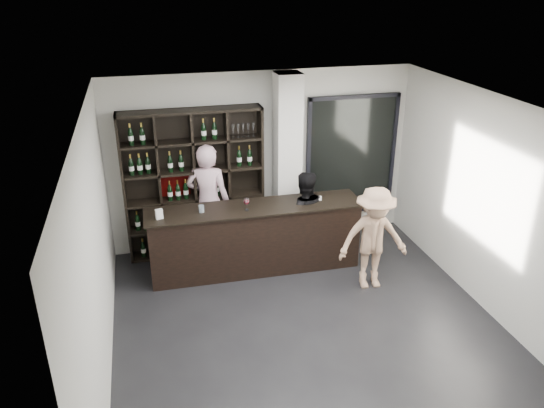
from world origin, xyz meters
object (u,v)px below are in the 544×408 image
object	(u,v)px
tasting_counter	(255,238)
customer	(373,239)
taster_black	(303,217)
taster_pink	(208,201)
wine_shelf	(194,184)

from	to	relation	value
tasting_counter	customer	size ratio (longest dim) A/B	2.08
tasting_counter	taster_black	xyz separation A→B (m)	(0.80, 0.10, 0.22)
customer	taster_pink	bearing A→B (deg)	149.55
wine_shelf	tasting_counter	world-z (taller)	wine_shelf
wine_shelf	taster_black	size ratio (longest dim) A/B	1.58
customer	wine_shelf	bearing A→B (deg)	149.03
customer	tasting_counter	bearing A→B (deg)	155.25
tasting_counter	wine_shelf	bearing A→B (deg)	135.44
taster_black	taster_pink	bearing A→B (deg)	-14.73
taster_black	customer	world-z (taller)	customer
wine_shelf	customer	bearing A→B (deg)	-35.81
wine_shelf	taster_pink	world-z (taller)	wine_shelf
taster_pink	customer	distance (m)	2.65
tasting_counter	taster_pink	size ratio (longest dim) A/B	1.72
wine_shelf	customer	size ratio (longest dim) A/B	1.53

